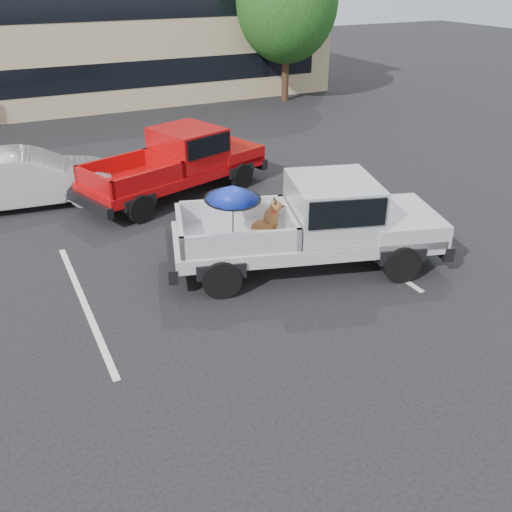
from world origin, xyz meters
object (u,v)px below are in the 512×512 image
at_px(silver_pickup, 320,219).
at_px(red_pickup, 184,158).
at_px(tree_right, 287,2).
at_px(silver_sedan, 28,178).

bearing_deg(silver_pickup, red_pickup, 117.21).
bearing_deg(silver_pickup, tree_right, 80.16).
bearing_deg(tree_right, silver_sedan, -145.69).
xyz_separation_m(silver_pickup, red_pickup, (-1.02, 5.36, -0.08)).
height_order(tree_right, red_pickup, tree_right).
bearing_deg(tree_right, silver_pickup, -116.31).
height_order(red_pickup, silver_sedan, red_pickup).
distance_m(tree_right, silver_pickup, 16.62).
relative_size(tree_right, silver_sedan, 1.55).
height_order(tree_right, silver_pickup, tree_right).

